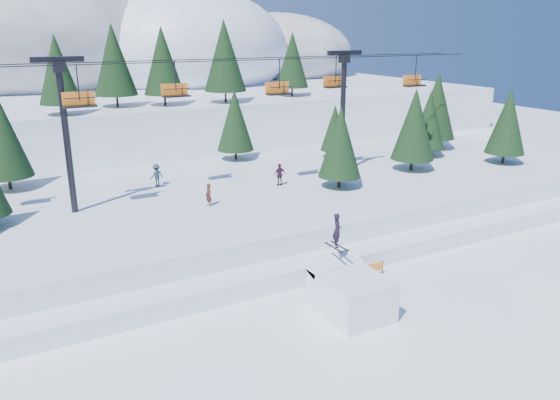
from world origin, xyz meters
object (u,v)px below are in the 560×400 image
jump_kicker (350,292)px  banner_near (363,270)px  chairlift (222,101)px  banner_far (420,243)px

jump_kicker → banner_near: (3.23, 3.03, -0.66)m
chairlift → banner_far: size_ratio=16.15×
chairlift → banner_far: bearing=-53.3°
banner_far → banner_near: bearing=-164.6°
jump_kicker → banner_far: bearing=26.9°
banner_near → banner_far: (5.99, 1.65, 0.00)m
chairlift → banner_near: (3.05, -13.78, -8.78)m
chairlift → banner_far: 17.49m
jump_kicker → banner_near: jump_kicker is taller
chairlift → banner_far: (9.04, -12.13, -8.78)m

